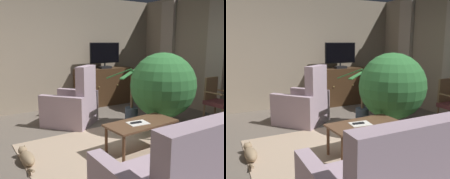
{
  "view_description": "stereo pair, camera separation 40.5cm",
  "coord_description": "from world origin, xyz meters",
  "views": [
    {
      "loc": [
        -2.05,
        -3.07,
        1.64
      ],
      "look_at": [
        0.08,
        0.3,
        0.88
      ],
      "focal_mm": 39.5,
      "sensor_mm": 36.0,
      "label": 1
    },
    {
      "loc": [
        -1.7,
        -3.27,
        1.64
      ],
      "look_at": [
        0.08,
        0.3,
        0.88
      ],
      "focal_mm": 39.5,
      "sensor_mm": 36.0,
      "label": 2
    }
  ],
  "objects": [
    {
      "name": "rug_central",
      "position": [
        -0.25,
        -0.07,
        0.01
      ],
      "size": [
        2.35,
        2.06,
        0.01
      ],
      "primitive_type": "cube",
      "color": "tan",
      "rests_on": "ground_plane"
    },
    {
      "name": "sofa_floral",
      "position": [
        0.01,
        -1.64,
        0.33
      ],
      "size": [
        2.2,
        0.93,
        1.04
      ],
      "color": "#AD93A3",
      "rests_on": "ground_plane"
    },
    {
      "name": "potted_plant_small_fern_corner",
      "position": [
        1.1,
        0.18,
        0.86
      ],
      "size": [
        1.2,
        1.2,
        1.47
      ],
      "color": "beige",
      "rests_on": "ground_plane"
    },
    {
      "name": "tv_remote",
      "position": [
        0.09,
        -0.35,
        0.49
      ],
      "size": [
        0.18,
        0.07,
        0.02
      ],
      "primitive_type": "cube",
      "rotation": [
        0.0,
        0.0,
        6.14
      ],
      "color": "black",
      "rests_on": "coffee_table"
    },
    {
      "name": "ground_plane",
      "position": [
        0.0,
        0.0,
        -0.02
      ],
      "size": [
        6.35,
        6.18,
        0.04
      ],
      "primitive_type": "cube",
      "color": "#665B51"
    },
    {
      "name": "armchair_by_fireplace",
      "position": [
        -0.15,
        1.43,
        0.36
      ],
      "size": [
        1.23,
        1.24,
        1.2
      ],
      "color": "#AD93A3",
      "rests_on": "ground_plane"
    },
    {
      "name": "side_chair_beside_plant",
      "position": [
        2.3,
        -0.12,
        0.51
      ],
      "size": [
        0.43,
        0.47,
        0.95
      ],
      "color": "brown",
      "rests_on": "ground_plane"
    },
    {
      "name": "folded_newspaper",
      "position": [
        0.12,
        -0.35,
        0.48
      ],
      "size": [
        0.32,
        0.25,
        0.01
      ],
      "primitive_type": "cube",
      "rotation": [
        0.0,
        0.0,
        -0.11
      ],
      "color": "silver",
      "rests_on": "coffee_table"
    },
    {
      "name": "tv_cabinet",
      "position": [
        1.21,
        2.49,
        0.46
      ],
      "size": [
        1.55,
        0.48,
        0.97
      ],
      "color": "black",
      "rests_on": "ground_plane"
    },
    {
      "name": "cat",
      "position": [
        -1.36,
        0.22,
        0.09
      ],
      "size": [
        0.18,
        0.7,
        0.19
      ],
      "color": "#937A5B",
      "rests_on": "ground_plane"
    },
    {
      "name": "coffee_table",
      "position": [
        0.19,
        -0.34,
        0.42
      ],
      "size": [
        1.12,
        0.57,
        0.48
      ],
      "color": "brown",
      "rests_on": "ground_plane"
    },
    {
      "name": "potted_plant_tall_palm_by_window",
      "position": [
        0.9,
        0.86,
        0.3
      ],
      "size": [
        0.79,
        0.87,
        1.13
      ],
      "color": "#3D4C5B",
      "rests_on": "ground_plane"
    },
    {
      "name": "television",
      "position": [
        1.21,
        2.44,
        1.33
      ],
      "size": [
        0.85,
        0.2,
        0.66
      ],
      "color": "black",
      "rests_on": "tv_cabinet"
    },
    {
      "name": "curtain_panel_near",
      "position": [
        2.82,
        0.33,
        1.53
      ],
      "size": [
        0.1,
        0.44,
        2.34
      ],
      "primitive_type": "cube",
      "color": "#B2A393"
    },
    {
      "name": "wall_back",
      "position": [
        0.0,
        2.84,
        1.39
      ],
      "size": [
        6.35,
        0.1,
        2.78
      ],
      "primitive_type": "cube",
      "color": "gray",
      "rests_on": "ground_plane"
    },
    {
      "name": "curtain_panel_far",
      "position": [
        2.82,
        1.83,
        1.53
      ],
      "size": [
        0.1,
        0.44,
        2.34
      ],
      "primitive_type": "cube",
      "color": "#B2A393"
    }
  ]
}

